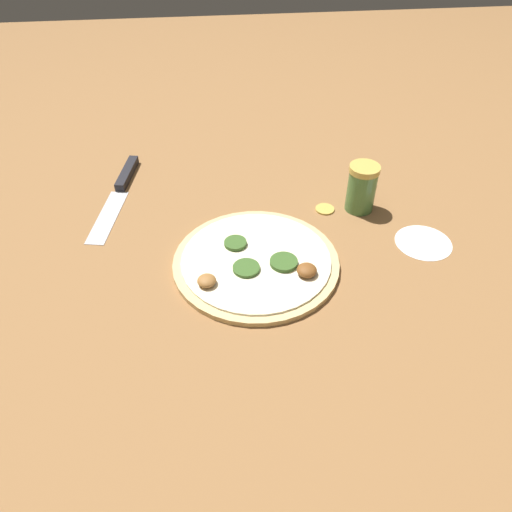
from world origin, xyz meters
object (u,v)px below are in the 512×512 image
at_px(pizza, 256,262).
at_px(knife, 122,184).
at_px(spice_jar, 362,188).
at_px(loose_cap, 325,208).

xyz_separation_m(pizza, knife, (-0.26, 0.28, -0.00)).
height_order(pizza, spice_jar, spice_jar).
distance_m(pizza, knife, 0.38).
height_order(spice_jar, loose_cap, spice_jar).
bearing_deg(loose_cap, pizza, -136.17).
bearing_deg(spice_jar, loose_cap, 178.11).
relative_size(pizza, spice_jar, 2.99).
relative_size(knife, loose_cap, 7.78).
height_order(knife, loose_cap, knife).
distance_m(knife, loose_cap, 0.44).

